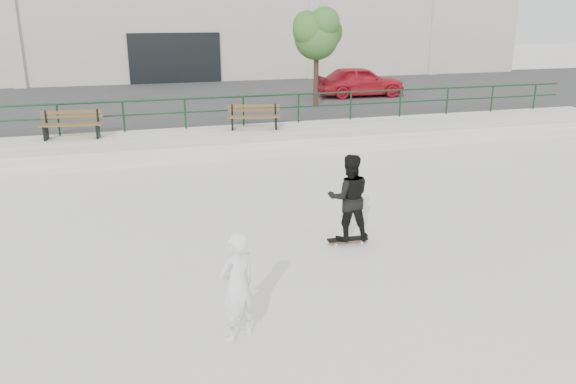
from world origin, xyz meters
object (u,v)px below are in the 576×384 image
object	(u,v)px
skateboard	(347,240)
standing_skater	(349,198)
bench_right	(254,117)
seated_skater	(237,287)
bench_left	(72,125)
tree	(317,32)
red_car	(360,81)

from	to	relation	value
skateboard	standing_skater	xyz separation A→B (m)	(0.00, 0.00, 0.86)
bench_right	standing_skater	bearing A→B (deg)	-79.69
skateboard	seated_skater	world-z (taller)	seated_skater
seated_skater	standing_skater	bearing A→B (deg)	-162.11
seated_skater	bench_left	bearing A→B (deg)	-103.41
tree	skateboard	world-z (taller)	tree
bench_left	red_car	world-z (taller)	red_car
tree	standing_skater	bearing A→B (deg)	-106.54
bench_right	seated_skater	world-z (taller)	seated_skater
tree	seated_skater	bearing A→B (deg)	-112.74
tree	seated_skater	world-z (taller)	tree
red_car	skateboard	xyz separation A→B (m)	(-6.75, -15.10, -1.13)
bench_right	tree	distance (m)	5.85
standing_skater	seated_skater	distance (m)	3.79
bench_right	standing_skater	size ratio (longest dim) A/B	1.09
skateboard	seated_skater	size ratio (longest dim) A/B	0.51
bench_right	bench_left	bearing A→B (deg)	-169.49
bench_right	skateboard	size ratio (longest dim) A/B	2.31
red_car	seated_skater	xyz separation A→B (m)	(-9.43, -17.77, -0.42)
bench_left	standing_skater	world-z (taller)	standing_skater
skateboard	seated_skater	xyz separation A→B (m)	(-2.69, -2.67, 0.71)
bench_right	standing_skater	world-z (taller)	standing_skater
bench_right	red_car	world-z (taller)	red_car
bench_left	seated_skater	bearing A→B (deg)	-70.61
bench_left	bench_right	world-z (taller)	bench_left
skateboard	standing_skater	size ratio (longest dim) A/B	0.47
bench_left	red_car	distance (m)	13.63
seated_skater	tree	bearing A→B (deg)	-139.61
skateboard	seated_skater	distance (m)	3.85
tree	standing_skater	distance (m)	13.66
bench_right	skateboard	bearing A→B (deg)	-79.69
bench_left	red_car	xyz separation A→B (m)	(12.27, 5.94, 0.27)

